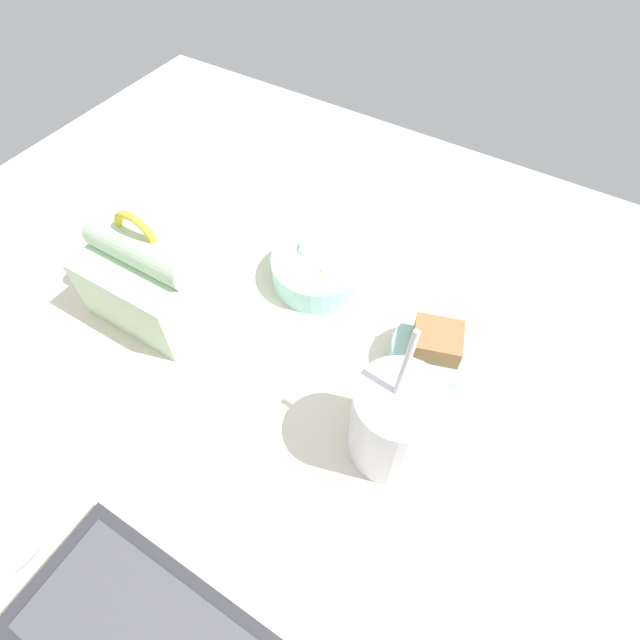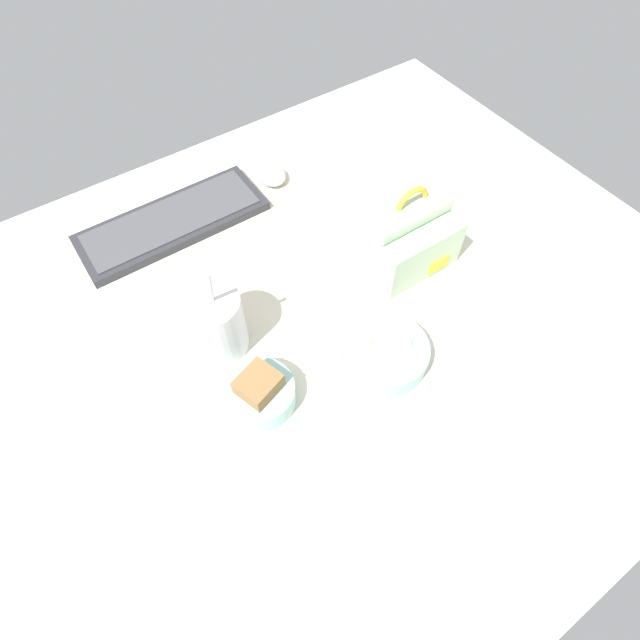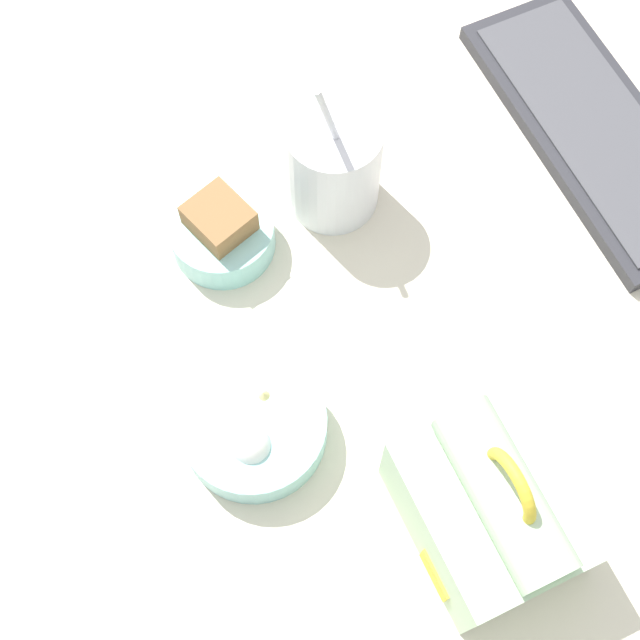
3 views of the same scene
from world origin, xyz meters
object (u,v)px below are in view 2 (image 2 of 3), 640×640
object	(u,v)px
bento_bowl_snacks	(385,353)
computer_mouse	(271,174)
keyboard	(172,222)
lunch_bag	(405,235)
bento_bowl_sandwich	(260,392)
soup_cup	(214,323)

from	to	relation	value
bento_bowl_snacks	computer_mouse	xyz separation A→B (cm)	(7.35, 47.98, -0.72)
keyboard	lunch_bag	size ratio (longest dim) A/B	2.16
bento_bowl_snacks	computer_mouse	size ratio (longest dim) A/B	1.83
bento_bowl_sandwich	bento_bowl_snacks	xyz separation A→B (cm)	(20.18, -5.13, -0.31)
keyboard	lunch_bag	xyz separation A→B (cm)	(31.98, -31.78, 5.06)
keyboard	bento_bowl_sandwich	size ratio (longest dim) A/B	3.39
computer_mouse	lunch_bag	bearing A→B (deg)	-74.40
bento_bowl_snacks	computer_mouse	distance (cm)	48.55
lunch_bag	bento_bowl_sandwich	world-z (taller)	lunch_bag
soup_cup	computer_mouse	xyz separation A→B (cm)	(28.00, 30.04, -4.69)
bento_bowl_sandwich	computer_mouse	distance (cm)	50.94
computer_mouse	soup_cup	bearing A→B (deg)	-132.99
bento_bowl_sandwich	computer_mouse	world-z (taller)	bento_bowl_sandwich
lunch_bag	soup_cup	size ratio (longest dim) A/B	0.84
keyboard	bento_bowl_snacks	bearing A→B (deg)	-71.78
lunch_bag	computer_mouse	bearing A→B (deg)	105.60
keyboard	bento_bowl_sandwich	world-z (taller)	bento_bowl_sandwich
keyboard	computer_mouse	distance (cm)	22.96
soup_cup	computer_mouse	world-z (taller)	soup_cup
computer_mouse	bento_bowl_sandwich	bearing A→B (deg)	-122.71
keyboard	bento_bowl_snacks	xyz separation A→B (cm)	(15.60, -47.38, 1.26)
lunch_bag	bento_bowl_snacks	bearing A→B (deg)	-136.41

